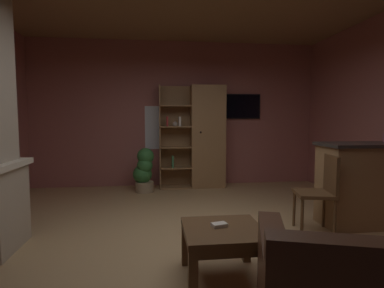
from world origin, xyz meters
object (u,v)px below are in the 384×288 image
table_book_0 (219,225)px  potted_floor_plant (144,170)px  dining_chair (321,188)px  bookshelf_cabinet (203,137)px  wall_mounted_tv (239,106)px  kitchen_bar_counter (379,184)px  coffee_table (223,238)px

table_book_0 → potted_floor_plant: size_ratio=0.15×
dining_chair → potted_floor_plant: 3.13m
potted_floor_plant → bookshelf_cabinet: bearing=15.2°
wall_mounted_tv → kitchen_bar_counter: bearing=-67.0°
bookshelf_cabinet → coffee_table: bearing=-96.2°
coffee_table → potted_floor_plant: potted_floor_plant is taller
bookshelf_cabinet → dining_chair: bearing=-68.6°
table_book_0 → coffee_table: bearing=-51.6°
bookshelf_cabinet → coffee_table: bookshelf_cabinet is taller
table_book_0 → wall_mounted_tv: size_ratio=0.14×
coffee_table → table_book_0: bearing=128.4°
kitchen_bar_counter → table_book_0: 2.50m
bookshelf_cabinet → kitchen_bar_counter: bearing=-52.1°
bookshelf_cabinet → wall_mounted_tv: bearing=15.3°
bookshelf_cabinet → potted_floor_plant: bookshelf_cabinet is taller
dining_chair → wall_mounted_tv: (-0.24, 2.78, 1.07)m
table_book_0 → dining_chair: 1.65m
bookshelf_cabinet → table_book_0: size_ratio=15.88×
kitchen_bar_counter → wall_mounted_tv: (-1.11, 2.62, 1.07)m
coffee_table → wall_mounted_tv: wall_mounted_tv is taller
kitchen_bar_counter → dining_chair: 0.89m
kitchen_bar_counter → potted_floor_plant: size_ratio=1.88×
potted_floor_plant → table_book_0: bearing=-76.6°
coffee_table → bookshelf_cabinet: bearing=83.8°
bookshelf_cabinet → wall_mounted_tv: 1.00m
dining_chair → potted_floor_plant: dining_chair is taller
kitchen_bar_counter → coffee_table: bearing=-154.8°
kitchen_bar_counter → potted_floor_plant: kitchen_bar_counter is taller
potted_floor_plant → wall_mounted_tv: (1.91, 0.52, 1.20)m
coffee_table → potted_floor_plant: 3.26m
table_book_0 → dining_chair: (1.41, 0.87, 0.08)m
bookshelf_cabinet → dining_chair: size_ratio=2.16×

